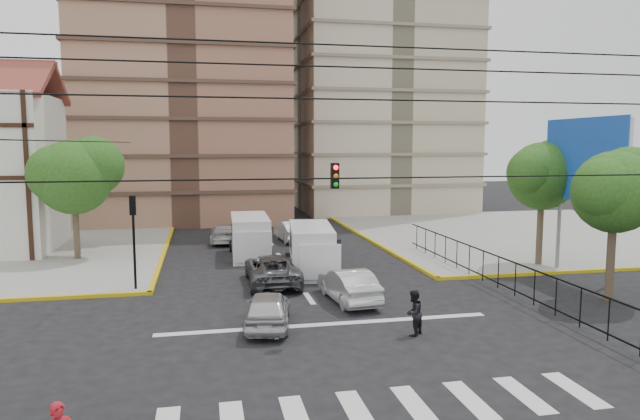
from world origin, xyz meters
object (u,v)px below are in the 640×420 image
object	(u,v)px
car_silver_front_left	(268,309)
pedestrian_crosswalk	(413,313)
car_white_front_right	(348,285)
traffic_light_nw	(133,226)
van_right_lane	(312,250)
van_left_lane	(250,238)

from	to	relation	value
car_silver_front_left	pedestrian_crosswalk	bearing A→B (deg)	167.52
car_white_front_right	traffic_light_nw	bearing A→B (deg)	-26.52
van_right_lane	car_silver_front_left	world-z (taller)	van_right_lane
van_right_lane	pedestrian_crosswalk	world-z (taller)	van_right_lane
car_white_front_right	pedestrian_crosswalk	size ratio (longest dim) A/B	2.67
van_left_lane	car_white_front_right	size ratio (longest dim) A/B	1.27
van_left_lane	van_right_lane	bearing A→B (deg)	-57.32
van_right_lane	car_silver_front_left	bearing A→B (deg)	-104.20
traffic_light_nw	car_white_front_right	size ratio (longest dim) A/B	0.98
van_right_lane	pedestrian_crosswalk	bearing A→B (deg)	-73.93
car_silver_front_left	van_left_lane	bearing A→B (deg)	-82.47
car_silver_front_left	van_right_lane	bearing A→B (deg)	-101.83
traffic_light_nw	van_left_lane	xyz separation A→B (m)	(5.99, 7.14, -1.88)
van_left_lane	pedestrian_crosswalk	size ratio (longest dim) A/B	3.39
car_silver_front_left	car_white_front_right	xyz separation A→B (m)	(3.88, 2.81, 0.03)
traffic_light_nw	van_left_lane	bearing A→B (deg)	50.03
van_right_lane	van_left_lane	world-z (taller)	same
pedestrian_crosswalk	car_white_front_right	bearing A→B (deg)	-118.40
van_left_lane	car_white_front_right	distance (m)	11.30
van_right_lane	car_silver_front_left	distance (m)	9.31
car_silver_front_left	traffic_light_nw	bearing A→B (deg)	-39.81
van_left_lane	pedestrian_crosswalk	bearing A→B (deg)	-71.65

